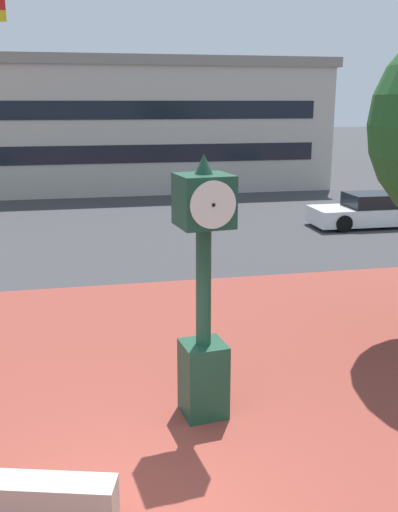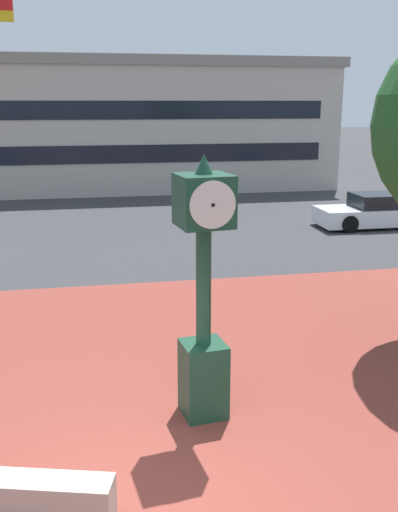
{
  "view_description": "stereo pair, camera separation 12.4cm",
  "coord_description": "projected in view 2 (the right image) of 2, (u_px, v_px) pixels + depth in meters",
  "views": [
    {
      "loc": [
        -0.58,
        -5.95,
        4.69
      ],
      "look_at": [
        1.08,
        1.97,
        2.54
      ],
      "focal_mm": 40.91,
      "sensor_mm": 36.0,
      "label": 1
    },
    {
      "loc": [
        -0.46,
        -5.98,
        4.69
      ],
      "look_at": [
        1.08,
        1.97,
        2.54
      ],
      "focal_mm": 40.91,
      "sensor_mm": 36.0,
      "label": 2
    }
  ],
  "objects": [
    {
      "name": "car_street_mid",
      "position": [
        375.0,
        212.0,
        22.46
      ],
      "size": [
        4.35,
        1.93,
        1.28
      ],
      "rotation": [
        0.0,
        0.0,
        1.56
      ],
      "color": "silver",
      "rests_on": "ground"
    },
    {
      "name": "plaza_brick_paving",
      "position": [
        127.0,
        405.0,
        9.28
      ],
      "size": [
        44.0,
        12.9,
        0.01
      ],
      "primitive_type": "cube",
      "color": "brown",
      "rests_on": "ground"
    },
    {
      "name": "civic_building",
      "position": [
        105.0,
        122.0,
        35.41
      ],
      "size": [
        24.75,
        14.38,
        6.93
      ],
      "color": "#B2ADA3",
      "rests_on": "ground"
    },
    {
      "name": "street_clock",
      "position": [
        204.0,
        295.0,
        8.56
      ],
      "size": [
        0.82,
        0.87,
        3.99
      ],
      "rotation": [
        0.0,
        0.0,
        0.12
      ],
      "color": "#19422D",
      "rests_on": "ground"
    },
    {
      "name": "ground_plane",
      "position": [
        141.0,
        507.0,
        6.96
      ],
      "size": [
        200.0,
        200.0,
        0.0
      ],
      "primitive_type": "plane",
      "color": "#38383A"
    }
  ]
}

